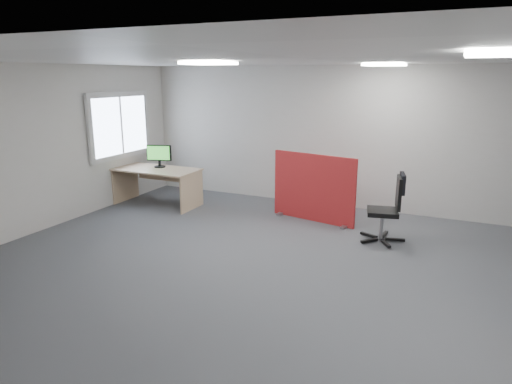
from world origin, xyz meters
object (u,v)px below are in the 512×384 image
at_px(red_divider, 313,189).
at_px(second_desk, 158,177).
at_px(office_chair, 391,204).
at_px(monitor_second, 159,155).

xyz_separation_m(red_divider, second_desk, (-3.12, -0.27, -0.03)).
xyz_separation_m(second_desk, office_chair, (4.52, -0.26, 0.05)).
relative_size(monitor_second, office_chair, 0.45).
xyz_separation_m(red_divider, monitor_second, (-3.16, -0.15, 0.39)).
bearing_deg(red_divider, second_desk, -163.63).
distance_m(red_divider, second_desk, 3.13).
bearing_deg(office_chair, monitor_second, 162.22).
xyz_separation_m(second_desk, monitor_second, (-0.04, 0.12, 0.42)).
height_order(second_desk, office_chair, office_chair).
distance_m(second_desk, office_chair, 4.53).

